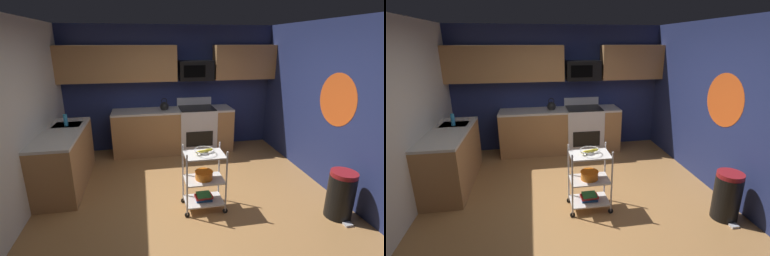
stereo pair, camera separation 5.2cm
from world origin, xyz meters
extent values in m
cube|color=#A87542|center=(0.00, 0.00, -0.02)|extent=(4.40, 4.80, 0.04)
cube|color=navy|center=(0.00, 2.43, 1.30)|extent=(4.52, 0.06, 2.60)
cube|color=silver|center=(-2.23, 0.00, 1.30)|extent=(0.06, 4.80, 2.60)
cube|color=navy|center=(2.23, 0.00, 1.30)|extent=(0.06, 4.80, 2.60)
cylinder|color=#E5591E|center=(2.20, 0.08, 1.45)|extent=(0.00, 0.79, 0.79)
cube|color=#B27F4C|center=(0.00, 2.10, 0.44)|extent=(2.49, 0.60, 0.88)
cube|color=silver|center=(0.00, 2.10, 0.90)|extent=(2.49, 0.60, 0.04)
cube|color=#B27F4C|center=(-1.90, 0.96, 0.44)|extent=(0.60, 1.67, 0.88)
cube|color=silver|center=(-1.90, 0.96, 0.90)|extent=(0.60, 1.67, 0.04)
cube|color=#B7BABC|center=(-1.90, 1.35, 0.84)|extent=(0.44, 0.36, 0.16)
cube|color=white|center=(0.50, 2.10, 0.46)|extent=(0.76, 0.64, 0.92)
cube|color=black|center=(0.50, 1.78, 0.35)|extent=(0.56, 0.01, 0.32)
cube|color=white|center=(0.50, 2.39, 1.01)|extent=(0.76, 0.06, 0.18)
cube|color=black|center=(0.50, 2.10, 0.93)|extent=(0.72, 0.60, 0.02)
cube|color=#B27F4C|center=(-1.05, 2.23, 1.85)|extent=(2.30, 0.33, 0.70)
cube|color=#B27F4C|center=(1.55, 2.23, 1.85)|extent=(1.30, 0.33, 0.70)
cube|color=black|center=(0.50, 2.21, 1.70)|extent=(0.70, 0.38, 0.40)
cube|color=black|center=(0.44, 2.02, 1.70)|extent=(0.44, 0.01, 0.24)
cylinder|color=silver|center=(-0.11, -0.30, 0.47)|extent=(0.02, 0.02, 0.88)
cylinder|color=black|center=(-0.11, -0.30, 0.04)|extent=(0.07, 0.02, 0.07)
cylinder|color=silver|center=(0.42, -0.30, 0.47)|extent=(0.02, 0.02, 0.88)
cylinder|color=black|center=(0.42, -0.30, 0.04)|extent=(0.07, 0.02, 0.07)
cylinder|color=silver|center=(-0.11, 0.06, 0.47)|extent=(0.02, 0.02, 0.88)
cylinder|color=black|center=(-0.11, 0.06, 0.04)|extent=(0.07, 0.02, 0.07)
cylinder|color=silver|center=(0.42, 0.06, 0.47)|extent=(0.02, 0.02, 0.88)
cylinder|color=black|center=(0.42, 0.06, 0.04)|extent=(0.07, 0.02, 0.07)
cube|color=silver|center=(0.16, -0.12, 0.12)|extent=(0.53, 0.36, 0.02)
cube|color=silver|center=(0.16, -0.12, 0.45)|extent=(0.53, 0.36, 0.02)
cube|color=silver|center=(0.16, -0.12, 0.82)|extent=(0.53, 0.36, 0.02)
torus|color=silver|center=(0.16, -0.12, 0.89)|extent=(0.27, 0.27, 0.01)
cylinder|color=silver|center=(0.16, -0.12, 0.84)|extent=(0.12, 0.12, 0.02)
ellipsoid|color=yellow|center=(0.20, -0.10, 0.87)|extent=(0.17, 0.09, 0.04)
ellipsoid|color=yellow|center=(0.11, -0.13, 0.87)|extent=(0.17, 0.09, 0.04)
cylinder|color=orange|center=(0.16, -0.12, 0.51)|extent=(0.24, 0.24, 0.11)
torus|color=orange|center=(0.16, -0.12, 0.57)|extent=(0.25, 0.25, 0.01)
cube|color=#1E4C8C|center=(0.16, -0.12, 0.15)|extent=(0.23, 0.16, 0.03)
cube|color=#B22626|center=(0.16, -0.12, 0.18)|extent=(0.25, 0.16, 0.04)
cube|color=#26723F|center=(0.16, -0.12, 0.21)|extent=(0.20, 0.18, 0.02)
sphere|color=black|center=(-0.18, 2.10, 0.99)|extent=(0.18, 0.18, 0.18)
sphere|color=black|center=(-0.18, 2.10, 1.08)|extent=(0.03, 0.03, 0.03)
cone|color=black|center=(-0.10, 2.10, 1.01)|extent=(0.09, 0.04, 0.06)
torus|color=black|center=(-0.18, 2.10, 1.10)|extent=(0.12, 0.01, 0.12)
cylinder|color=#2D8CBF|center=(-1.90, 1.27, 1.02)|extent=(0.06, 0.06, 0.20)
cylinder|color=black|center=(1.90, -0.64, 0.30)|extent=(0.34, 0.34, 0.60)
cylinder|color=maroon|center=(1.90, -0.64, 0.63)|extent=(0.33, 0.33, 0.06)
cube|color=#B2B2B7|center=(1.90, -0.85, 0.01)|extent=(0.10, 0.08, 0.03)
camera|label=1|loc=(-0.62, -3.42, 2.27)|focal=25.63mm
camera|label=2|loc=(-0.57, -3.43, 2.27)|focal=25.63mm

